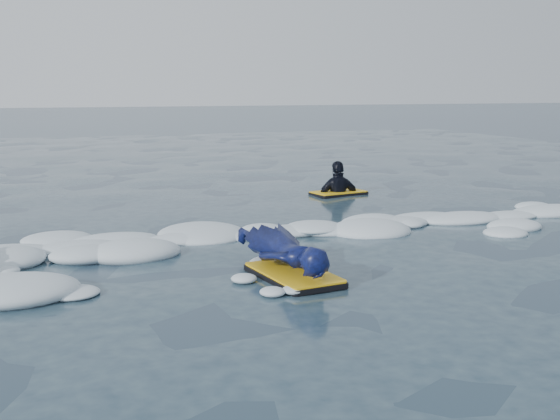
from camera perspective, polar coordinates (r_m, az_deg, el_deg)
The scene contains 4 objects.
ground at distance 7.67m, azimuth -3.01°, elevation -4.77°, with size 120.00×120.00×0.00m, color #19283D.
foam_band at distance 8.64m, azimuth -4.88°, elevation -3.09°, with size 12.00×3.10×0.30m, color silver, non-canonical shape.
prone_woman_unit at distance 7.37m, azimuth 0.53°, elevation -3.49°, with size 0.80×1.78×0.45m.
waiting_rider_unit at distance 12.77m, azimuth 4.76°, elevation 0.75°, with size 1.08×0.74×1.48m.
Camera 1 is at (-2.00, -7.13, 1.96)m, focal length 45.00 mm.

